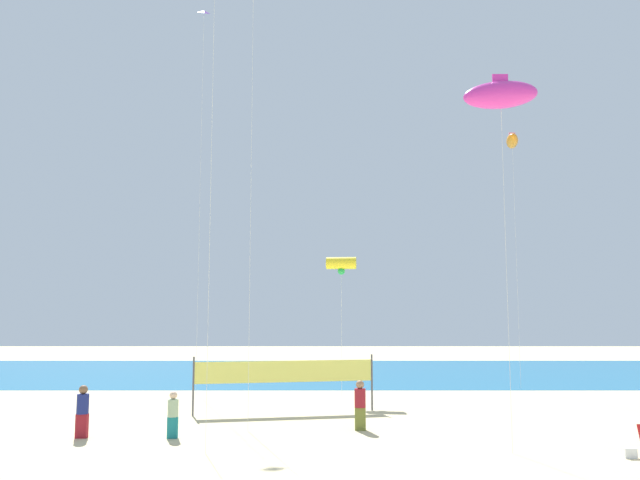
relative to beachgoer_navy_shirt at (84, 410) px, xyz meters
The scene contains 10 objects.
ocean_band 24.34m from the beachgoer_navy_shirt, 67.93° to the left, with size 120.00×20.00×0.01m, color #1E6B99.
beachgoer_navy_shirt is the anchor object (origin of this frame).
beachgoer_maroon_shirt 9.67m from the beachgoer_navy_shirt, ahead, with size 0.41×0.41×1.78m.
beachgoer_sage_shirt 3.10m from the beachgoer_navy_shirt, ahead, with size 0.36×0.36×1.56m.
volleyball_net 8.41m from the beachgoer_navy_shirt, 37.80° to the left, with size 7.57×1.46×2.40m.
beach_handbag 17.49m from the beachgoer_navy_shirt, ahead, with size 0.36×0.18×0.29m, color white.
kite_orange_inflatable 26.64m from the beachgoer_navy_shirt, 34.44° to the left, with size 1.11×1.99×14.48m.
kite_yellow_tube 14.98m from the beachgoer_navy_shirt, 48.23° to the left, with size 1.60×0.80×7.04m.
kite_magenta_inflatable 17.49m from the beachgoer_navy_shirt, ahead, with size 2.70×1.21×11.93m.
kite_violet_diamond 22.75m from the beachgoer_navy_shirt, 82.42° to the left, with size 0.70×0.70×21.25m.
Camera 1 is at (-1.02, -15.34, 4.32)m, focal length 34.99 mm.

